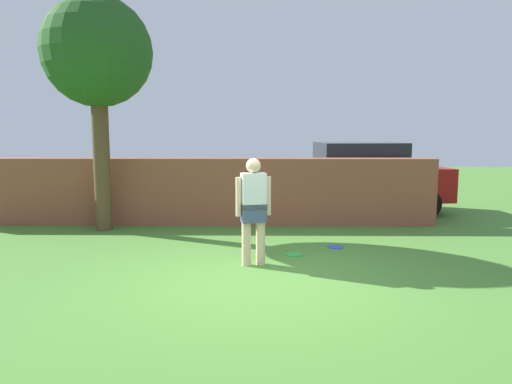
{
  "coord_description": "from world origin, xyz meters",
  "views": [
    {
      "loc": [
        0.09,
        -6.36,
        2.05
      ],
      "look_at": [
        -0.03,
        1.66,
        1.0
      ],
      "focal_mm": 34.01,
      "sensor_mm": 36.0,
      "label": 1
    }
  ],
  "objects_px": {
    "car": "(359,178)",
    "frisbee_blue": "(335,247)",
    "person": "(253,206)",
    "tree": "(97,55)",
    "frisbee_green": "(294,255)"
  },
  "relations": [
    {
      "from": "person",
      "to": "car",
      "type": "height_order",
      "value": "car"
    },
    {
      "from": "tree",
      "to": "frisbee_blue",
      "type": "height_order",
      "value": "tree"
    },
    {
      "from": "tree",
      "to": "frisbee_blue",
      "type": "distance_m",
      "value": 5.86
    },
    {
      "from": "car",
      "to": "frisbee_blue",
      "type": "relative_size",
      "value": 16.14
    },
    {
      "from": "tree",
      "to": "frisbee_green",
      "type": "bearing_deg",
      "value": -27.46
    },
    {
      "from": "tree",
      "to": "person",
      "type": "xyz_separation_m",
      "value": [
        3.1,
        -2.52,
        -2.58
      ]
    },
    {
      "from": "tree",
      "to": "person",
      "type": "height_order",
      "value": "tree"
    },
    {
      "from": "frisbee_blue",
      "to": "car",
      "type": "bearing_deg",
      "value": 73.14
    },
    {
      "from": "tree",
      "to": "person",
      "type": "bearing_deg",
      "value": -39.14
    },
    {
      "from": "frisbee_green",
      "to": "tree",
      "type": "bearing_deg",
      "value": 152.54
    },
    {
      "from": "car",
      "to": "frisbee_green",
      "type": "distance_m",
      "value": 4.59
    },
    {
      "from": "tree",
      "to": "person",
      "type": "relative_size",
      "value": 2.85
    },
    {
      "from": "frisbee_blue",
      "to": "person",
      "type": "bearing_deg",
      "value": -141.93
    },
    {
      "from": "car",
      "to": "frisbee_green",
      "type": "xyz_separation_m",
      "value": [
        -1.84,
        -4.12,
        -0.85
      ]
    },
    {
      "from": "car",
      "to": "frisbee_blue",
      "type": "bearing_deg",
      "value": 67.04
    }
  ]
}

